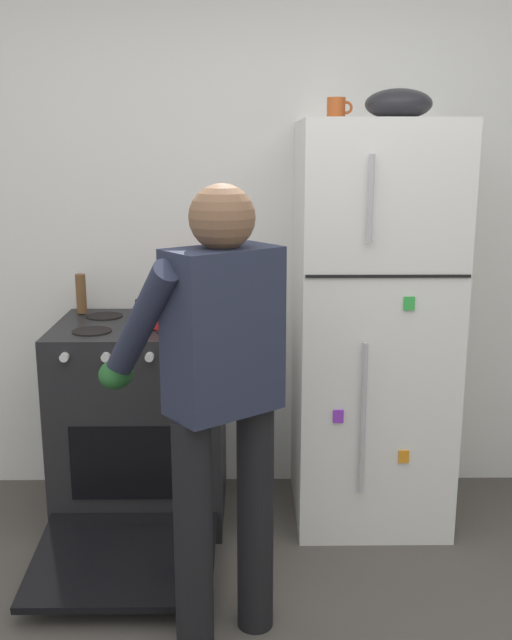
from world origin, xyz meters
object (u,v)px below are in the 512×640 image
(mixing_bowl, at_px, (398,104))
(person_cook, at_px, (218,381))
(pepper_mill, at_px, (81,294))
(red_pot, at_px, (172,311))
(stove_range, at_px, (142,423))
(coffee_mug, at_px, (337,109))
(refrigerator, at_px, (371,326))

(mixing_bowl, bearing_deg, person_cook, -128.79)
(pepper_mill, bearing_deg, red_pot, -28.52)
(person_cook, height_order, red_pot, person_cook)
(person_cook, height_order, pepper_mill, person_cook)
(stove_range, distance_m, coffee_mug, 1.67)
(pepper_mill, distance_m, mixing_bowl, 1.69)
(stove_range, bearing_deg, person_cook, -66.51)
(stove_range, height_order, red_pot, red_pot)
(coffee_mug, bearing_deg, stove_range, -175.59)
(refrigerator, xyz_separation_m, person_cook, (-0.67, -0.93, 0.04))
(coffee_mug, bearing_deg, person_cook, -116.53)
(red_pot, bearing_deg, coffee_mug, 7.88)
(pepper_mill, xyz_separation_m, mixing_bowl, (1.44, -0.20, 0.86))
(refrigerator, distance_m, stove_range, 1.15)
(stove_range, relative_size, person_cook, 0.77)
(refrigerator, height_order, red_pot, refrigerator)
(refrigerator, relative_size, coffee_mug, 16.25)
(person_cook, distance_m, coffee_mug, 1.42)
(pepper_mill, bearing_deg, refrigerator, -8.38)
(stove_range, bearing_deg, mixing_bowl, 0.91)
(refrigerator, distance_m, mixing_bowl, 0.98)
(refrigerator, bearing_deg, stove_range, -179.04)
(pepper_mill, relative_size, mixing_bowl, 0.66)
(stove_range, xyz_separation_m, person_cook, (0.40, -0.91, 0.50))
(refrigerator, bearing_deg, mixing_bowl, 0.21)
(stove_range, relative_size, coffee_mug, 10.99)
(coffee_mug, height_order, pepper_mill, coffee_mug)
(refrigerator, relative_size, stove_range, 1.48)
(coffee_mug, distance_m, pepper_mill, 1.46)
(stove_range, bearing_deg, coffee_mug, 4.41)
(refrigerator, xyz_separation_m, red_pot, (-0.90, -0.05, 0.08))
(stove_range, xyz_separation_m, coffee_mug, (0.88, 0.07, 1.41))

